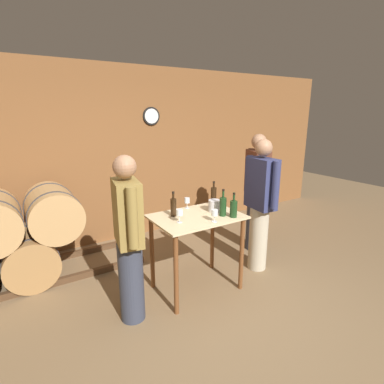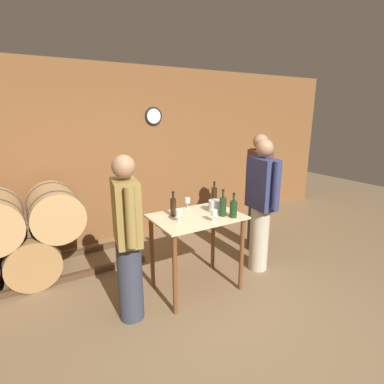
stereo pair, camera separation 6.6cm
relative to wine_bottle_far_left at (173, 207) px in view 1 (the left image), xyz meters
The scene contains 14 objects.
ground_plane 1.36m from the wine_bottle_far_left, 75.08° to the right, with size 14.00×14.00×0.00m, color brown.
back_wall 1.82m from the wine_bottle_far_left, 82.42° to the left, with size 8.40×0.08×2.70m.
tasting_table 0.39m from the wine_bottle_far_left, 29.88° to the right, with size 0.98×0.69×0.90m.
wine_bottle_far_left is the anchor object (origin of this frame).
wine_bottle_left 0.54m from the wine_bottle_far_left, 30.39° to the right, with size 0.08×0.08×0.30m.
wine_bottle_center 0.66m from the wine_bottle_far_left, 34.55° to the right, with size 0.08×0.08×0.28m.
wine_bottle_right 0.63m from the wine_bottle_far_left, ahead, with size 0.07×0.07×0.30m.
wine_glass_near_left 0.21m from the wine_bottle_far_left, 101.16° to the right, with size 0.07×0.07×0.14m.
wine_glass_near_center 0.31m from the wine_bottle_far_left, 30.60° to the left, with size 0.06×0.06×0.13m.
wine_glass_near_right 0.47m from the wine_bottle_far_left, 53.47° to the right, with size 0.07×0.07×0.13m.
ice_bucket 0.49m from the wine_bottle_far_left, 12.88° to the right, with size 0.14×0.14×0.14m.
person_host 0.67m from the wine_bottle_far_left, 158.43° to the right, with size 0.29×0.58×1.65m.
person_visitor_with_scarf 1.17m from the wine_bottle_far_left, ahead, with size 0.25×0.59×1.70m.
person_visitor_bearded 1.56m from the wine_bottle_far_left, 11.33° to the left, with size 0.34×0.56×1.72m.
Camera 1 is at (-1.72, -1.87, 2.01)m, focal length 28.00 mm.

